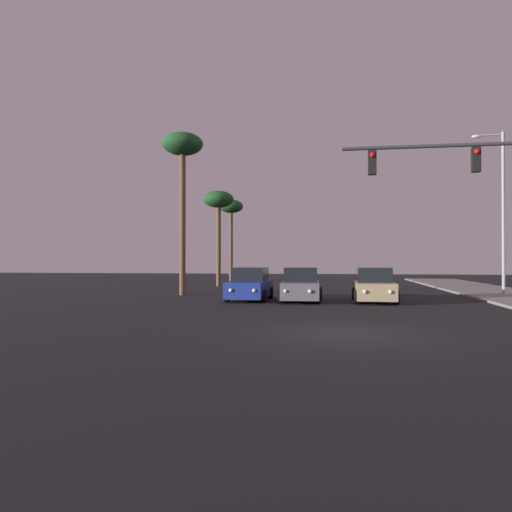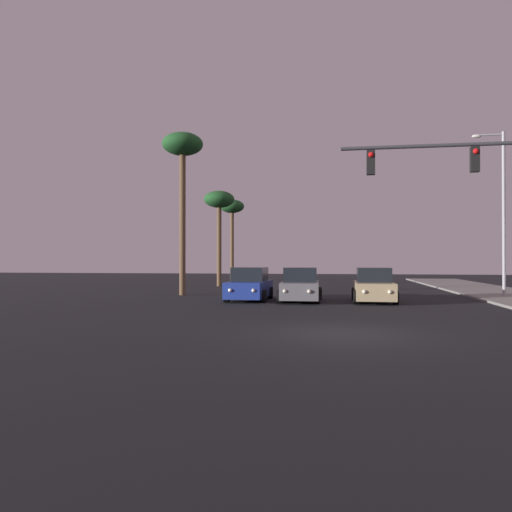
{
  "view_description": "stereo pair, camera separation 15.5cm",
  "coord_description": "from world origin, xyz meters",
  "px_view_note": "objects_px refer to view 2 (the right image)",
  "views": [
    {
      "loc": [
        -0.3,
        -14.21,
        2.05
      ],
      "look_at": [
        -4.95,
        15.32,
        2.3
      ],
      "focal_mm": 35.0,
      "sensor_mm": 36.0,
      "label": 1
    },
    {
      "loc": [
        -0.15,
        -14.19,
        2.05
      ],
      "look_at": [
        -4.95,
        15.32,
        2.3
      ],
      "focal_mm": 35.0,
      "sensor_mm": 36.0,
      "label": 2
    }
  ],
  "objects_px": {
    "car_tan": "(374,286)",
    "palm_tree_far": "(232,210)",
    "car_blue": "(250,285)",
    "traffic_light_mast": "(488,185)",
    "palm_tree_mid": "(219,204)",
    "car_grey": "(300,286)",
    "palm_tree_near": "(183,154)",
    "street_lamp": "(501,204)"
  },
  "relations": [
    {
      "from": "car_tan",
      "to": "palm_tree_near",
      "type": "bearing_deg",
      "value": -16.35
    },
    {
      "from": "car_blue",
      "to": "street_lamp",
      "type": "bearing_deg",
      "value": -161.97
    },
    {
      "from": "palm_tree_far",
      "to": "palm_tree_mid",
      "type": "distance_m",
      "value": 10.07
    },
    {
      "from": "palm_tree_far",
      "to": "car_blue",
      "type": "bearing_deg",
      "value": -75.84
    },
    {
      "from": "traffic_light_mast",
      "to": "street_lamp",
      "type": "xyz_separation_m",
      "value": [
        3.58,
        10.24,
        0.39
      ]
    },
    {
      "from": "car_blue",
      "to": "palm_tree_far",
      "type": "height_order",
      "value": "palm_tree_far"
    },
    {
      "from": "traffic_light_mast",
      "to": "street_lamp",
      "type": "distance_m",
      "value": 10.85
    },
    {
      "from": "car_grey",
      "to": "traffic_light_mast",
      "type": "height_order",
      "value": "traffic_light_mast"
    },
    {
      "from": "car_tan",
      "to": "traffic_light_mast",
      "type": "distance_m",
      "value": 8.11
    },
    {
      "from": "traffic_light_mast",
      "to": "palm_tree_mid",
      "type": "bearing_deg",
      "value": 126.92
    },
    {
      "from": "street_lamp",
      "to": "palm_tree_far",
      "type": "bearing_deg",
      "value": 135.17
    },
    {
      "from": "car_blue",
      "to": "street_lamp",
      "type": "distance_m",
      "value": 14.6
    },
    {
      "from": "car_grey",
      "to": "traffic_light_mast",
      "type": "bearing_deg",
      "value": 138.16
    },
    {
      "from": "car_grey",
      "to": "traffic_light_mast",
      "type": "xyz_separation_m",
      "value": [
        7.14,
        -5.95,
        3.97
      ]
    },
    {
      "from": "car_blue",
      "to": "palm_tree_mid",
      "type": "bearing_deg",
      "value": -69.03
    },
    {
      "from": "car_blue",
      "to": "palm_tree_near",
      "type": "height_order",
      "value": "palm_tree_near"
    },
    {
      "from": "traffic_light_mast",
      "to": "palm_tree_far",
      "type": "relative_size",
      "value": 0.92
    },
    {
      "from": "car_tan",
      "to": "street_lamp",
      "type": "height_order",
      "value": "street_lamp"
    },
    {
      "from": "car_tan",
      "to": "traffic_light_mast",
      "type": "height_order",
      "value": "traffic_light_mast"
    },
    {
      "from": "car_blue",
      "to": "car_tan",
      "type": "xyz_separation_m",
      "value": [
        6.18,
        -0.08,
        0.0
      ]
    },
    {
      "from": "car_tan",
      "to": "palm_tree_far",
      "type": "height_order",
      "value": "palm_tree_far"
    },
    {
      "from": "car_grey",
      "to": "palm_tree_far",
      "type": "distance_m",
      "value": 25.57
    },
    {
      "from": "car_tan",
      "to": "palm_tree_mid",
      "type": "relative_size",
      "value": 0.58
    },
    {
      "from": "car_grey",
      "to": "palm_tree_far",
      "type": "xyz_separation_m",
      "value": [
        -8.43,
        23.33,
        6.2
      ]
    },
    {
      "from": "traffic_light_mast",
      "to": "palm_tree_near",
      "type": "xyz_separation_m",
      "value": [
        -14.3,
        9.28,
        3.57
      ]
    },
    {
      "from": "street_lamp",
      "to": "palm_tree_mid",
      "type": "height_order",
      "value": "street_lamp"
    },
    {
      "from": "car_blue",
      "to": "traffic_light_mast",
      "type": "relative_size",
      "value": 0.58
    },
    {
      "from": "traffic_light_mast",
      "to": "palm_tree_mid",
      "type": "relative_size",
      "value": 0.99
    },
    {
      "from": "traffic_light_mast",
      "to": "street_lamp",
      "type": "height_order",
      "value": "street_lamp"
    },
    {
      "from": "palm_tree_near",
      "to": "street_lamp",
      "type": "bearing_deg",
      "value": 3.08
    },
    {
      "from": "car_grey",
      "to": "car_tan",
      "type": "xyz_separation_m",
      "value": [
        3.57,
        0.15,
        0.0
      ]
    },
    {
      "from": "palm_tree_mid",
      "to": "palm_tree_far",
      "type": "bearing_deg",
      "value": 96.23
    },
    {
      "from": "traffic_light_mast",
      "to": "palm_tree_far",
      "type": "distance_m",
      "value": 33.24
    },
    {
      "from": "traffic_light_mast",
      "to": "street_lamp",
      "type": "bearing_deg",
      "value": 70.75
    },
    {
      "from": "palm_tree_mid",
      "to": "car_tan",
      "type": "bearing_deg",
      "value": -50.36
    },
    {
      "from": "palm_tree_near",
      "to": "traffic_light_mast",
      "type": "bearing_deg",
      "value": -32.97
    },
    {
      "from": "palm_tree_far",
      "to": "palm_tree_mid",
      "type": "xyz_separation_m",
      "value": [
        1.09,
        -10.0,
        -0.48
      ]
    },
    {
      "from": "car_grey",
      "to": "palm_tree_far",
      "type": "height_order",
      "value": "palm_tree_far"
    },
    {
      "from": "car_tan",
      "to": "palm_tree_far",
      "type": "bearing_deg",
      "value": -62.47
    },
    {
      "from": "palm_tree_far",
      "to": "street_lamp",
      "type": "bearing_deg",
      "value": -44.83
    },
    {
      "from": "palm_tree_far",
      "to": "palm_tree_mid",
      "type": "bearing_deg",
      "value": -83.77
    },
    {
      "from": "car_grey",
      "to": "palm_tree_mid",
      "type": "relative_size",
      "value": 0.58
    }
  ]
}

